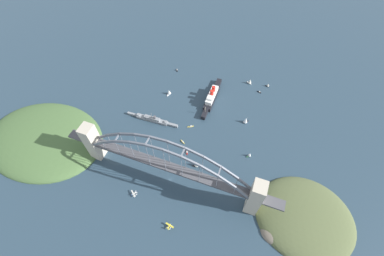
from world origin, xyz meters
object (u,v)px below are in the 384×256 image
object	(u,v)px
small_boat_0	(183,142)
small_boat_3	(250,155)
small_boat_6	(187,152)
small_boat_9	(197,164)
naval_cruiser	(153,119)
small_boat_2	(259,92)
small_boat_4	(177,70)
seaplane_second_in_formation	(134,194)
ocean_liner	(212,97)
harbor_arch_bridge	(168,167)
small_boat_7	(169,92)
seaplane_taxiing_near_bridge	(169,226)
small_boat_5	(268,85)
channel_marker_buoy	(168,152)
small_boat_1	(250,81)
small_boat_8	(191,126)
small_boat_10	(246,120)

from	to	relation	value
small_boat_0	small_boat_3	bearing A→B (deg)	6.42
small_boat_0	small_boat_6	size ratio (longest dim) A/B	0.84
small_boat_9	naval_cruiser	bearing A→B (deg)	150.95
small_boat_2	small_boat_3	distance (m)	121.84
small_boat_4	small_boat_6	world-z (taller)	small_boat_4
naval_cruiser	small_boat_3	xyz separation A→B (m)	(146.67, -9.43, 0.85)
small_boat_3	small_boat_4	distance (m)	197.85
seaplane_second_in_formation	small_boat_9	xyz separation A→B (m)	(57.62, 62.87, 3.18)
ocean_liner	seaplane_second_in_formation	distance (m)	185.25
harbor_arch_bridge	small_boat_7	distance (m)	150.03
seaplane_taxiing_near_bridge	small_boat_4	world-z (taller)	seaplane_taxiing_near_bridge
ocean_liner	small_boat_3	xyz separation A→B (m)	(78.52, -79.77, -2.42)
small_boat_4	small_boat_5	distance (m)	154.55
channel_marker_buoy	small_boat_0	bearing A→B (deg)	61.27
small_boat_1	small_boat_4	distance (m)	124.90
small_boat_2	small_boat_6	size ratio (longest dim) A/B	0.83
small_boat_1	small_boat_9	bearing A→B (deg)	-99.86
small_boat_7	small_boat_2	bearing A→B (deg)	21.99
small_boat_8	channel_marker_buoy	distance (m)	52.01
naval_cruiser	harbor_arch_bridge	bearing A→B (deg)	-51.62
small_boat_0	small_boat_4	size ratio (longest dim) A/B	1.13
naval_cruiser	seaplane_taxiing_near_bridge	bearing A→B (deg)	-57.41
seaplane_taxiing_near_bridge	small_boat_2	xyz separation A→B (m)	(51.76, 242.30, -1.39)
small_boat_10	small_boat_6	bearing A→B (deg)	-128.55
seaplane_taxiing_near_bridge	small_boat_9	world-z (taller)	small_boat_9
small_boat_6	small_boat_3	bearing A→B (deg)	16.36
small_boat_10	small_boat_9	bearing A→B (deg)	-114.88
small_boat_0	channel_marker_buoy	world-z (taller)	channel_marker_buoy
channel_marker_buoy	small_boat_10	bearing A→B (deg)	45.25
small_boat_6	small_boat_10	distance (m)	98.81
small_boat_0	small_boat_2	bearing A→B (deg)	58.71
small_boat_3	small_boat_6	distance (m)	83.32
harbor_arch_bridge	ocean_liner	world-z (taller)	harbor_arch_bridge
naval_cruiser	small_boat_4	size ratio (longest dim) A/B	12.54
small_boat_0	small_boat_10	xyz separation A→B (m)	(73.09, 64.04, 4.42)
small_boat_9	channel_marker_buoy	bearing A→B (deg)	171.72
small_boat_4	small_boat_6	xyz separation A→B (m)	(75.10, -146.38, -0.05)
channel_marker_buoy	small_boat_9	bearing A→B (deg)	-8.28
harbor_arch_bridge	small_boat_2	world-z (taller)	harbor_arch_bridge
seaplane_taxiing_near_bridge	small_boat_4	bearing A→B (deg)	110.60
small_boat_6	channel_marker_buoy	size ratio (longest dim) A/B	3.11
small_boat_9	small_boat_4	bearing A→B (deg)	120.27
small_boat_9	small_boat_3	bearing A→B (deg)	32.04
harbor_arch_bridge	small_boat_4	distance (m)	205.18
harbor_arch_bridge	small_boat_0	size ratio (longest dim) A/B	37.28
ocean_liner	small_boat_10	bearing A→B (deg)	-23.40
small_boat_2	small_boat_6	bearing A→B (deg)	-115.29
seaplane_taxiing_near_bridge	small_boat_8	xyz separation A→B (m)	(-27.04, 139.38, -1.44)
ocean_liner	small_boat_1	bearing A→B (deg)	49.47
small_boat_7	small_boat_1	bearing A→B (deg)	30.83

